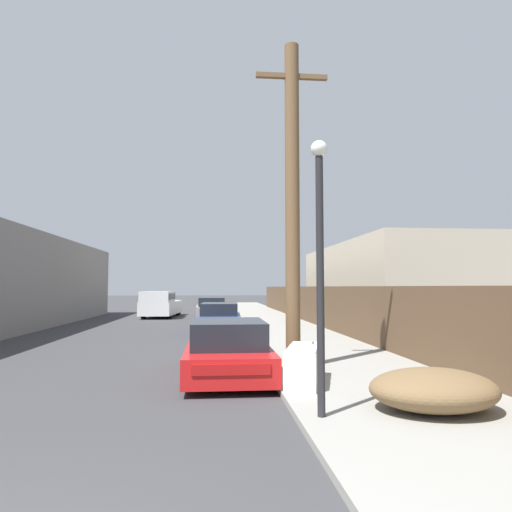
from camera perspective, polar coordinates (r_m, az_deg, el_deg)
name	(u,v)px	position (r m, az deg, el deg)	size (l,w,h in m)	color
sidewalk_curb	(272,322)	(26.50, 2.02, -8.23)	(4.20, 63.00, 0.12)	gray
discarded_fridge	(303,365)	(9.55, 5.93, -13.39)	(1.08, 1.91, 0.76)	white
parked_sports_car_red	(228,350)	(10.89, -3.56, -11.69)	(1.89, 4.66, 1.30)	red
car_parked_mid	(219,319)	(21.01, -4.59, -7.81)	(2.03, 4.52, 1.34)	#2D478C
car_parked_far	(211,309)	(29.39, -5.65, -6.62)	(1.99, 4.61, 1.40)	gray
pickup_truck	(161,304)	(31.90, -11.85, -5.92)	(2.46, 5.98, 1.77)	silver
utility_pole	(292,200)	(11.31, 4.57, 7.02)	(1.80, 0.35, 8.01)	brown
street_lamp	(320,252)	(7.09, 8.00, 0.50)	(0.26, 0.26, 4.24)	#232326
brush_pile	(433,390)	(8.01, 21.28, -15.30)	(2.03, 1.64, 0.66)	brown
wooden_fence	(312,305)	(24.99, 7.01, -6.06)	(0.08, 41.90, 1.97)	brown
building_right_house	(384,284)	(27.89, 15.69, -3.36)	(6.00, 15.95, 4.51)	beige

